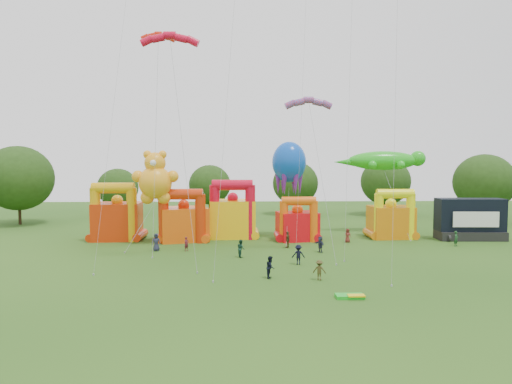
{
  "coord_description": "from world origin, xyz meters",
  "views": [
    {
      "loc": [
        -1.83,
        -28.83,
        9.86
      ],
      "look_at": [
        -0.48,
        18.0,
        6.59
      ],
      "focal_mm": 32.0,
      "sensor_mm": 36.0,
      "label": 1
    }
  ],
  "objects_px": {
    "stage_trailer": "(470,220)",
    "spectator_0": "(156,242)",
    "bouncy_castle_2": "(233,216)",
    "octopus_kite": "(289,181)",
    "spectator_4": "(288,240)",
    "teddy_bear_kite": "(149,200)",
    "gecko_kite": "(390,181)",
    "bouncy_castle_0": "(117,218)"
  },
  "relations": [
    {
      "from": "octopus_kite",
      "to": "spectator_0",
      "type": "xyz_separation_m",
      "value": [
        -15.19,
        -7.78,
        -6.29
      ]
    },
    {
      "from": "stage_trailer",
      "to": "teddy_bear_kite",
      "type": "xyz_separation_m",
      "value": [
        -39.02,
        -2.97,
        2.79
      ]
    },
    {
      "from": "bouncy_castle_2",
      "to": "octopus_kite",
      "type": "xyz_separation_m",
      "value": [
        7.06,
        -0.67,
        4.44
      ]
    },
    {
      "from": "stage_trailer",
      "to": "teddy_bear_kite",
      "type": "relative_size",
      "value": 0.73
    },
    {
      "from": "octopus_kite",
      "to": "bouncy_castle_2",
      "type": "bearing_deg",
      "value": 174.55
    },
    {
      "from": "spectator_4",
      "to": "octopus_kite",
      "type": "bearing_deg",
      "value": -166.0
    },
    {
      "from": "octopus_kite",
      "to": "spectator_4",
      "type": "relative_size",
      "value": 6.54
    },
    {
      "from": "bouncy_castle_0",
      "to": "stage_trailer",
      "type": "bearing_deg",
      "value": -1.39
    },
    {
      "from": "gecko_kite",
      "to": "spectator_0",
      "type": "xyz_separation_m",
      "value": [
        -28.93,
        -10.65,
        -6.12
      ]
    },
    {
      "from": "bouncy_castle_2",
      "to": "teddy_bear_kite",
      "type": "relative_size",
      "value": 0.67
    },
    {
      "from": "spectator_0",
      "to": "octopus_kite",
      "type": "bearing_deg",
      "value": 29.79
    },
    {
      "from": "bouncy_castle_0",
      "to": "bouncy_castle_2",
      "type": "distance_m",
      "value": 14.37
    },
    {
      "from": "teddy_bear_kite",
      "to": "spectator_0",
      "type": "bearing_deg",
      "value": -66.73
    },
    {
      "from": "spectator_4",
      "to": "gecko_kite",
      "type": "bearing_deg",
      "value": 143.21
    },
    {
      "from": "bouncy_castle_2",
      "to": "gecko_kite",
      "type": "distance_m",
      "value": 21.35
    },
    {
      "from": "bouncy_castle_0",
      "to": "teddy_bear_kite",
      "type": "distance_m",
      "value": 6.78
    },
    {
      "from": "octopus_kite",
      "to": "spectator_0",
      "type": "bearing_deg",
      "value": -152.9
    },
    {
      "from": "spectator_4",
      "to": "spectator_0",
      "type": "bearing_deg",
      "value": -64.32
    },
    {
      "from": "gecko_kite",
      "to": "spectator_4",
      "type": "xyz_separation_m",
      "value": [
        -14.46,
        -9.32,
        -6.15
      ]
    },
    {
      "from": "bouncy_castle_2",
      "to": "gecko_kite",
      "type": "height_order",
      "value": "gecko_kite"
    },
    {
      "from": "stage_trailer",
      "to": "spectator_0",
      "type": "distance_m",
      "value": 38.18
    },
    {
      "from": "stage_trailer",
      "to": "spectator_4",
      "type": "distance_m",
      "value": 23.73
    },
    {
      "from": "bouncy_castle_0",
      "to": "gecko_kite",
      "type": "relative_size",
      "value": 0.57
    },
    {
      "from": "bouncy_castle_2",
      "to": "spectator_0",
      "type": "bearing_deg",
      "value": -133.9
    },
    {
      "from": "octopus_kite",
      "to": "spectator_4",
      "type": "bearing_deg",
      "value": -96.42
    },
    {
      "from": "teddy_bear_kite",
      "to": "spectator_0",
      "type": "relative_size",
      "value": 5.74
    },
    {
      "from": "bouncy_castle_2",
      "to": "bouncy_castle_0",
      "type": "bearing_deg",
      "value": -175.11
    },
    {
      "from": "bouncy_castle_2",
      "to": "spectator_0",
      "type": "relative_size",
      "value": 3.85
    },
    {
      "from": "spectator_0",
      "to": "spectator_4",
      "type": "bearing_deg",
      "value": 7.94
    },
    {
      "from": "stage_trailer",
      "to": "teddy_bear_kite",
      "type": "height_order",
      "value": "teddy_bear_kite"
    },
    {
      "from": "bouncy_castle_0",
      "to": "spectator_4",
      "type": "relative_size",
      "value": 3.81
    },
    {
      "from": "spectator_0",
      "to": "teddy_bear_kite",
      "type": "bearing_deg",
      "value": 115.96
    },
    {
      "from": "stage_trailer",
      "to": "spectator_0",
      "type": "xyz_separation_m",
      "value": [
        -37.65,
        -6.16,
        -1.52
      ]
    },
    {
      "from": "bouncy_castle_0",
      "to": "gecko_kite",
      "type": "distance_m",
      "value": 35.55
    },
    {
      "from": "bouncy_castle_0",
      "to": "octopus_kite",
      "type": "xyz_separation_m",
      "value": [
        21.38,
        0.55,
        4.54
      ]
    },
    {
      "from": "bouncy_castle_0",
      "to": "spectator_0",
      "type": "xyz_separation_m",
      "value": [
        6.19,
        -7.22,
        -1.74
      ]
    },
    {
      "from": "bouncy_castle_2",
      "to": "gecko_kite",
      "type": "relative_size",
      "value": 0.59
    },
    {
      "from": "gecko_kite",
      "to": "bouncy_castle_0",
      "type": "bearing_deg",
      "value": -174.43
    },
    {
      "from": "stage_trailer",
      "to": "bouncy_castle_2",
      "type": "bearing_deg",
      "value": 175.57
    },
    {
      "from": "bouncy_castle_0",
      "to": "spectator_0",
      "type": "distance_m",
      "value": 9.67
    },
    {
      "from": "bouncy_castle_0",
      "to": "spectator_0",
      "type": "relative_size",
      "value": 3.71
    },
    {
      "from": "bouncy_castle_0",
      "to": "stage_trailer",
      "type": "relative_size",
      "value": 0.88
    }
  ]
}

